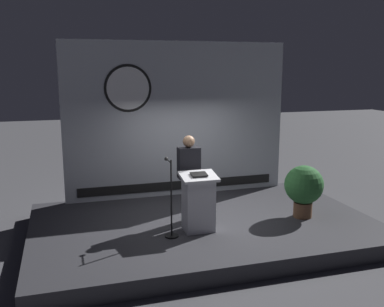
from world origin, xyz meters
TOP-DOWN VIEW (x-y plane):
  - ground_plane at (0.00, 0.00)m, footprint 40.00×40.00m
  - stage_platform at (0.00, 0.00)m, footprint 6.40×4.00m
  - banner_display at (-0.02, 1.85)m, footprint 5.04×0.12m
  - podium at (-0.25, -0.46)m, footprint 0.64×0.50m
  - speaker_person at (-0.29, 0.02)m, footprint 0.40×0.26m
  - microphone_stand at (-0.78, -0.57)m, footprint 0.24×0.49m
  - potted_plant at (1.92, -0.37)m, footprint 0.75×0.75m

SIDE VIEW (x-z plane):
  - ground_plane at x=0.00m, z-range 0.00..0.00m
  - stage_platform at x=0.00m, z-range 0.00..0.30m
  - microphone_stand at x=-0.78m, z-range 0.09..1.45m
  - podium at x=-0.25m, z-range 0.29..1.36m
  - potted_plant at x=1.92m, z-range 0.40..1.42m
  - speaker_person at x=-0.29m, z-range 0.32..1.97m
  - banner_display at x=-0.02m, z-range 0.30..3.73m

